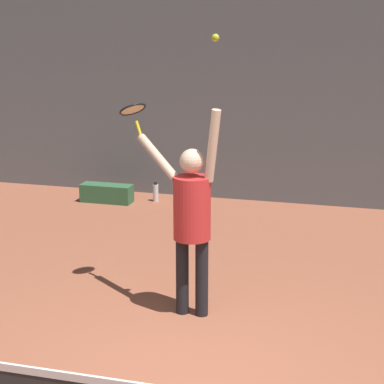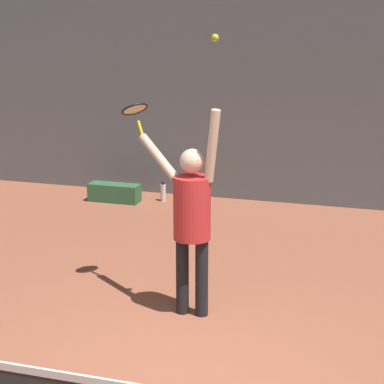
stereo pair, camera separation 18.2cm
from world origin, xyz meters
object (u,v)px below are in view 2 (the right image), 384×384
(water_bottle, at_px, (163,192))
(equipment_bag, at_px, (114,193))
(tennis_racket, at_px, (135,111))
(tennis_player, at_px, (191,213))
(tennis_ball, at_px, (215,38))

(water_bottle, distance_m, equipment_bag, 0.79)
(tennis_racket, distance_m, water_bottle, 4.06)
(tennis_player, bearing_deg, tennis_ball, -13.85)
(equipment_bag, bearing_deg, tennis_racket, -62.50)
(tennis_player, bearing_deg, equipment_bag, 123.34)
(tennis_player, distance_m, equipment_bag, 4.57)
(tennis_ball, relative_size, water_bottle, 0.22)
(tennis_player, distance_m, tennis_racket, 1.28)
(tennis_racket, xyz_separation_m, water_bottle, (-0.95, 3.50, -1.83))
(tennis_racket, bearing_deg, tennis_ball, -28.45)
(tennis_player, relative_size, tennis_racket, 5.42)
(water_bottle, bearing_deg, tennis_ball, -64.22)
(tennis_player, height_order, equipment_bag, tennis_player)
(tennis_racket, height_order, water_bottle, tennis_racket)
(water_bottle, relative_size, equipment_bag, 0.38)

